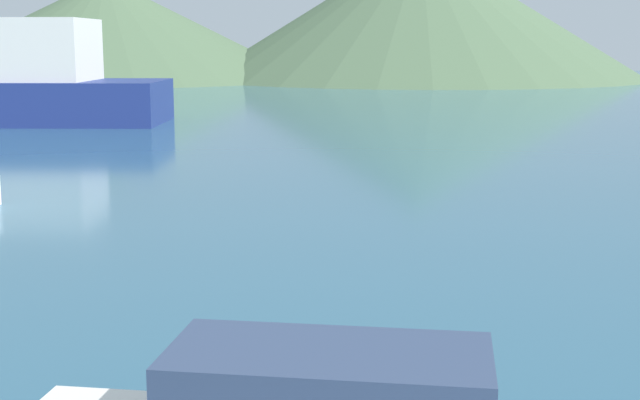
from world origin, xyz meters
TOP-DOWN VIEW (x-y plane):
  - hill_west at (-12.10, 100.98)m, footprint 45.03×45.03m
  - hill_central at (22.71, 97.46)m, footprint 49.90×49.90m

SIDE VIEW (x-z plane):
  - hill_west at x=-12.10m, z-range 0.00..11.08m
  - hill_central at x=22.71m, z-range 0.00..15.14m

